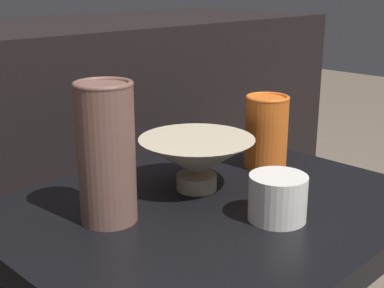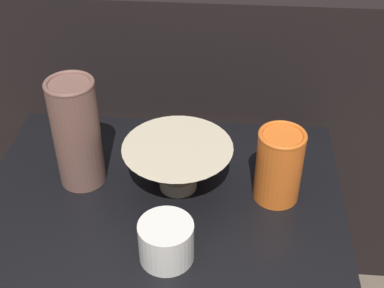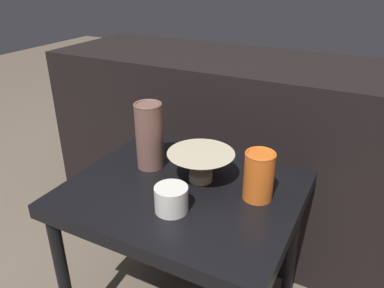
% 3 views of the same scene
% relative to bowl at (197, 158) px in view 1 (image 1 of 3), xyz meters
% --- Properties ---
extents(table, '(0.62, 0.52, 0.50)m').
position_rel_bowl_xyz_m(table, '(-0.03, -0.05, -0.11)').
color(table, black).
rests_on(table, ground_plane).
extents(couch_backdrop, '(1.60, 0.50, 0.74)m').
position_rel_bowl_xyz_m(couch_backdrop, '(-0.03, 0.50, -0.19)').
color(couch_backdrop, black).
rests_on(couch_backdrop, ground_plane).
extents(bowl, '(0.19, 0.19, 0.09)m').
position_rel_bowl_xyz_m(bowl, '(0.00, 0.00, 0.00)').
color(bowl, '#C1B293').
rests_on(bowl, table).
extents(vase_textured_left, '(0.08, 0.08, 0.20)m').
position_rel_bowl_xyz_m(vase_textured_left, '(-0.17, 0.01, 0.05)').
color(vase_textured_left, brown).
rests_on(vase_textured_left, table).
extents(vase_colorful_right, '(0.08, 0.08, 0.13)m').
position_rel_bowl_xyz_m(vase_colorful_right, '(0.17, -0.01, 0.01)').
color(vase_colorful_right, orange).
rests_on(vase_colorful_right, table).
extents(cup, '(0.08, 0.08, 0.07)m').
position_rel_bowl_xyz_m(cup, '(-0.00, -0.16, -0.02)').
color(cup, silver).
rests_on(cup, table).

